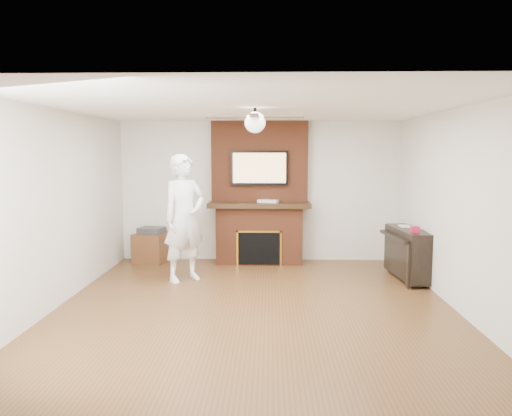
{
  "coord_description": "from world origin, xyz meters",
  "views": [
    {
      "loc": [
        0.19,
        -6.21,
        1.96
      ],
      "look_at": [
        -0.01,
        0.9,
        1.16
      ],
      "focal_mm": 35.0,
      "sensor_mm": 36.0,
      "label": 1
    }
  ],
  "objects_px": {
    "fireplace": "(259,207)",
    "person": "(184,218)",
    "side_table": "(152,246)",
    "piano": "(408,252)"
  },
  "relations": [
    {
      "from": "fireplace",
      "to": "person",
      "type": "distance_m",
      "value": 1.74
    },
    {
      "from": "fireplace",
      "to": "side_table",
      "type": "distance_m",
      "value": 2.05
    },
    {
      "from": "side_table",
      "to": "piano",
      "type": "distance_m",
      "value": 4.37
    },
    {
      "from": "person",
      "to": "side_table",
      "type": "bearing_deg",
      "value": 80.64
    },
    {
      "from": "person",
      "to": "side_table",
      "type": "relative_size",
      "value": 2.96
    },
    {
      "from": "side_table",
      "to": "piano",
      "type": "bearing_deg",
      "value": -1.35
    },
    {
      "from": "fireplace",
      "to": "person",
      "type": "relative_size",
      "value": 1.3
    },
    {
      "from": "person",
      "to": "piano",
      "type": "xyz_separation_m",
      "value": [
        3.41,
        0.18,
        -0.54
      ]
    },
    {
      "from": "fireplace",
      "to": "person",
      "type": "bearing_deg",
      "value": -129.6
    },
    {
      "from": "piano",
      "to": "side_table",
      "type": "bearing_deg",
      "value": 160.09
    }
  ]
}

